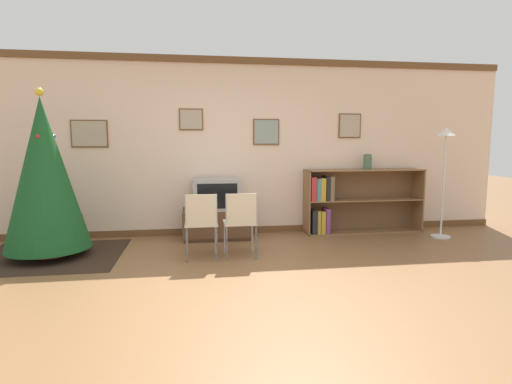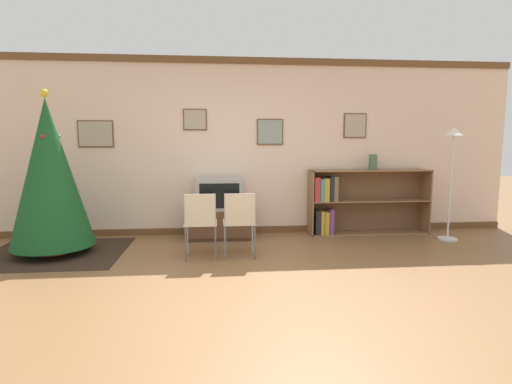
{
  "view_description": "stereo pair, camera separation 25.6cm",
  "coord_description": "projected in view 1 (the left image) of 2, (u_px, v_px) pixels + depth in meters",
  "views": [
    {
      "loc": [
        -0.49,
        -3.62,
        1.44
      ],
      "look_at": [
        0.26,
        1.4,
        0.8
      ],
      "focal_mm": 28.0,
      "sensor_mm": 36.0,
      "label": 1
    },
    {
      "loc": [
        -0.23,
        -3.65,
        1.44
      ],
      "look_at": [
        0.26,
        1.4,
        0.8
      ],
      "focal_mm": 28.0,
      "sensor_mm": 36.0,
      "label": 2
    }
  ],
  "objects": [
    {
      "name": "ground_plane",
      "position": [
        251.0,
        293.0,
        3.8
      ],
      "size": [
        24.0,
        24.0,
        0.0
      ],
      "primitive_type": "plane",
      "color": "brown"
    },
    {
      "name": "wall_back",
      "position": [
        228.0,
        147.0,
        6.16
      ],
      "size": [
        8.92,
        0.11,
        2.7
      ],
      "color": "beige",
      "rests_on": "ground_plane"
    },
    {
      "name": "area_rug",
      "position": [
        50.0,
        256.0,
        5.02
      ],
      "size": [
        1.75,
        1.54,
        0.01
      ],
      "color": "#332319",
      "rests_on": "ground_plane"
    },
    {
      "name": "christmas_tree",
      "position": [
        45.0,
        174.0,
        4.89
      ],
      "size": [
        1.01,
        1.01,
        2.07
      ],
      "color": "maroon",
      "rests_on": "area_rug"
    },
    {
      "name": "tv_console",
      "position": [
        217.0,
        224.0,
        5.95
      ],
      "size": [
        1.0,
        0.53,
        0.44
      ],
      "color": "#412A1A",
      "rests_on": "ground_plane"
    },
    {
      "name": "television",
      "position": [
        217.0,
        194.0,
        5.89
      ],
      "size": [
        0.69,
        0.51,
        0.46
      ],
      "color": "#9E9E99",
      "rests_on": "tv_console"
    },
    {
      "name": "folding_chair_left",
      "position": [
        201.0,
        222.0,
        4.83
      ],
      "size": [
        0.4,
        0.4,
        0.82
      ],
      "color": "beige",
      "rests_on": "ground_plane"
    },
    {
      "name": "folding_chair_right",
      "position": [
        241.0,
        221.0,
        4.9
      ],
      "size": [
        0.4,
        0.4,
        0.82
      ],
      "color": "beige",
      "rests_on": "ground_plane"
    },
    {
      "name": "bookshelf",
      "position": [
        344.0,
        202.0,
        6.31
      ],
      "size": [
        1.88,
        0.36,
        1.0
      ],
      "color": "olive",
      "rests_on": "ground_plane"
    },
    {
      "name": "vase",
      "position": [
        367.0,
        162.0,
        6.29
      ],
      "size": [
        0.13,
        0.13,
        0.24
      ],
      "color": "#47664C",
      "rests_on": "bookshelf"
    },
    {
      "name": "standing_lamp",
      "position": [
        445.0,
        154.0,
        5.87
      ],
      "size": [
        0.28,
        0.28,
        1.64
      ],
      "color": "silver",
      "rests_on": "ground_plane"
    }
  ]
}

